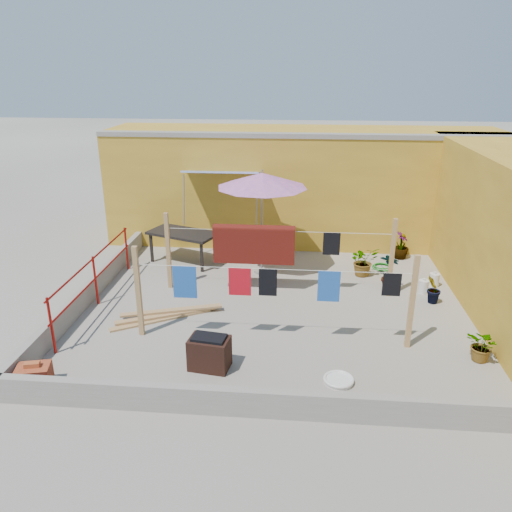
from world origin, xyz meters
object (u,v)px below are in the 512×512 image
object	(u,v)px
outdoor_table	(183,235)
white_basin	(339,380)
brazier	(209,352)
green_hose	(382,267)
brick_stack	(34,376)
water_jug_b	(423,287)
patio_umbrella	(262,181)
plant_back_a	(364,261)
water_jug_a	(434,280)

from	to	relation	value
outdoor_table	white_basin	bearing A→B (deg)	-53.78
brazier	green_hose	distance (m)	6.05
white_basin	outdoor_table	bearing A→B (deg)	126.22
white_basin	brick_stack	bearing A→B (deg)	-173.56
brick_stack	water_jug_b	world-z (taller)	brick_stack
patio_umbrella	green_hose	size ratio (longest dim) A/B	5.22
patio_umbrella	brazier	world-z (taller)	patio_umbrella
brazier	patio_umbrella	bearing A→B (deg)	82.73
outdoor_table	brick_stack	world-z (taller)	outdoor_table
outdoor_table	white_basin	distance (m)	6.31
patio_umbrella	plant_back_a	bearing A→B (deg)	0.75
brick_stack	green_hose	world-z (taller)	brick_stack
outdoor_table	white_basin	size ratio (longest dim) A/B	3.91
plant_back_a	brazier	bearing A→B (deg)	-125.12
white_basin	water_jug_b	size ratio (longest dim) A/B	1.42
brazier	plant_back_a	distance (m)	5.30
water_jug_b	plant_back_a	world-z (taller)	plant_back_a
water_jug_a	water_jug_b	bearing A→B (deg)	-129.35
brazier	water_jug_b	xyz separation A→B (m)	(4.31, 3.41, -0.14)
water_jug_a	plant_back_a	distance (m)	1.69
patio_umbrella	outdoor_table	xyz separation A→B (m)	(-2.09, 0.51, -1.57)
patio_umbrella	brick_stack	world-z (taller)	patio_umbrella
outdoor_table	water_jug_b	world-z (taller)	outdoor_table
water_jug_b	plant_back_a	size ratio (longest dim) A/B	0.47
brick_stack	white_basin	world-z (taller)	brick_stack
patio_umbrella	water_jug_a	world-z (taller)	patio_umbrella
brick_stack	water_jug_b	distance (m)	8.17
outdoor_table	patio_umbrella	bearing A→B (deg)	-13.73
brazier	water_jug_a	xyz separation A→B (m)	(4.64, 3.82, -0.14)
white_basin	water_jug_a	bearing A→B (deg)	58.68
water_jug_a	plant_back_a	size ratio (longest dim) A/B	0.48
white_basin	water_jug_a	xyz separation A→B (m)	(2.47, 4.06, 0.11)
patio_umbrella	water_jug_b	xyz separation A→B (m)	(3.76, -0.90, -2.17)
brick_stack	brazier	size ratio (longest dim) A/B	0.81
water_jug_a	green_hose	distance (m)	1.48
brazier	white_basin	bearing A→B (deg)	-6.47
outdoor_table	brick_stack	size ratio (longest dim) A/B	3.32
patio_umbrella	green_hose	world-z (taller)	patio_umbrella
outdoor_table	plant_back_a	xyz separation A→B (m)	(4.59, -0.48, -0.37)
patio_umbrella	outdoor_table	world-z (taller)	patio_umbrella
water_jug_a	green_hose	xyz separation A→B (m)	(-1.05, 1.04, -0.13)
outdoor_table	plant_back_a	size ratio (longest dim) A/B	2.61
brazier	outdoor_table	bearing A→B (deg)	107.70
patio_umbrella	green_hose	distance (m)	3.85
brazier	white_basin	distance (m)	2.20
green_hose	plant_back_a	world-z (taller)	plant_back_a
white_basin	water_jug_a	world-z (taller)	water_jug_a
water_jug_a	plant_back_a	xyz separation A→B (m)	(-1.59, 0.52, 0.22)
brick_stack	green_hose	size ratio (longest dim) A/B	1.20
white_basin	brazier	bearing A→B (deg)	173.53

